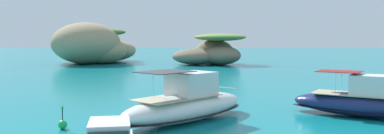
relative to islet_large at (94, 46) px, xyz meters
The scene contains 5 objects.
islet_large is the anchor object (origin of this frame).
islet_small 26.43m from the islet_large, ahead, with size 17.09×14.84×6.45m.
motorboat_navy 70.00m from the islet_large, 59.45° to the right, with size 10.37×7.72×3.19m.
motorboat_white 66.22m from the islet_large, 69.74° to the right, with size 9.89×10.62×3.50m.
channel_buoy 66.55m from the islet_large, 76.65° to the right, with size 0.56×0.56×1.48m.
Camera 1 is at (0.31, -16.30, 5.68)m, focal length 37.86 mm.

